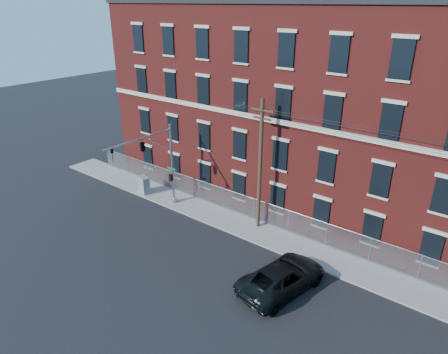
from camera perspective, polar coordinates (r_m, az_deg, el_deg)
name	(u,v)px	position (r m, az deg, el deg)	size (l,w,h in m)	color
ground	(190,250)	(28.90, -4.82, -10.36)	(140.00, 140.00, 0.00)	black
sidewalk	(385,281)	(27.90, 21.97, -13.55)	(65.00, 3.00, 0.12)	#999691
mill_building	(445,125)	(32.57, 28.91, 6.54)	(55.30, 14.32, 16.30)	maroon
chain_link_fence	(394,258)	(28.41, 23.08, -10.57)	(59.06, 0.06, 1.85)	#A5A8AD
traffic_signal_mast	(150,152)	(31.69, -10.52, 3.47)	(0.90, 6.75, 7.00)	#9EA0A5
utility_pole_near	(260,164)	(29.22, 5.18, 1.90)	(1.80, 0.28, 10.00)	#442F22
pickup_truck	(282,277)	(25.26, 8.29, -13.91)	(2.80, 6.07, 1.69)	black
utility_cabinet	(144,185)	(37.05, -11.30, -1.07)	(1.24, 0.62, 1.55)	slate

